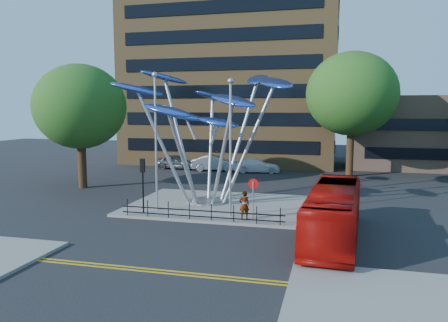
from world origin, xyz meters
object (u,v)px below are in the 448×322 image
(parked_car_right, at_px, (256,166))
(pedestrian, at_px, (244,205))
(street_lamp_left, at_px, (156,129))
(red_bus, at_px, (334,213))
(street_lamp_right, at_px, (230,135))
(no_entry_sign_island, at_px, (253,192))
(parked_car_mid, at_px, (215,163))
(traffic_light_island, at_px, (143,174))
(tree_left, at_px, (80,107))
(parked_car_left, at_px, (177,162))
(leaf_sculpture, at_px, (207,105))
(tree_right, at_px, (352,94))

(parked_car_right, bearing_deg, pedestrian, 178.09)
(street_lamp_left, xyz_separation_m, parked_car_right, (3.18, 18.83, -4.64))
(red_bus, xyz_separation_m, parked_car_right, (-7.92, 22.17, -0.70))
(street_lamp_right, height_order, no_entry_sign_island, street_lamp_right)
(street_lamp_left, xyz_separation_m, parked_car_mid, (-1.32, 18.82, -4.53))
(parked_car_right, bearing_deg, street_lamp_left, 160.50)
(street_lamp_left, height_order, parked_car_right, street_lamp_left)
(street_lamp_left, xyz_separation_m, pedestrian, (5.97, -1.00, -4.36))
(street_lamp_right, distance_m, no_entry_sign_island, 3.64)
(parked_car_mid, bearing_deg, traffic_light_island, 173.12)
(tree_left, bearing_deg, parked_car_left, 73.91)
(red_bus, bearing_deg, parked_car_left, 130.64)
(pedestrian, distance_m, parked_car_left, 23.42)
(street_lamp_left, bearing_deg, tree_left, 145.62)
(leaf_sculpture, bearing_deg, pedestrian, -49.79)
(leaf_sculpture, height_order, street_lamp_left, leaf_sculpture)
(leaf_sculpture, relative_size, pedestrian, 7.51)
(street_lamp_left, relative_size, street_lamp_right, 1.06)
(tree_right, relative_size, parked_car_right, 2.47)
(pedestrian, bearing_deg, no_entry_sign_island, 160.15)
(red_bus, bearing_deg, traffic_light_island, 172.39)
(traffic_light_island, bearing_deg, parked_car_left, 104.74)
(pedestrian, bearing_deg, street_lamp_left, -31.11)
(traffic_light_island, xyz_separation_m, red_bus, (11.60, -2.34, -1.21))
(traffic_light_island, height_order, parked_car_left, traffic_light_island)
(street_lamp_left, xyz_separation_m, traffic_light_island, (-0.50, -1.00, -2.74))
(street_lamp_right, distance_m, parked_car_left, 22.92)
(traffic_light_island, bearing_deg, leaf_sculpture, 54.96)
(leaf_sculpture, relative_size, street_lamp_right, 1.53)
(traffic_light_island, relative_size, red_bus, 0.34)
(leaf_sculpture, xyz_separation_m, parked_car_right, (0.74, 15.65, -6.16))
(street_lamp_left, distance_m, parked_car_right, 19.65)
(street_lamp_right, bearing_deg, tree_right, 68.46)
(street_lamp_right, xyz_separation_m, pedestrian, (0.97, -0.50, -4.10))
(traffic_light_island, xyz_separation_m, parked_car_mid, (-0.82, 19.82, -1.79))
(no_entry_sign_island, distance_m, parked_car_left, 23.70)
(traffic_light_island, distance_m, pedestrian, 6.67)
(red_bus, height_order, parked_car_right, red_bus)
(tree_right, bearing_deg, tree_left, -151.39)
(street_lamp_left, bearing_deg, parked_car_mid, 94.03)
(tree_right, xyz_separation_m, street_lamp_left, (-12.50, -18.50, -2.68))
(street_lamp_left, relative_size, red_bus, 0.87)
(street_lamp_right, relative_size, no_entry_sign_island, 3.39)
(tree_left, bearing_deg, leaf_sculpture, -15.55)
(leaf_sculpture, bearing_deg, street_lamp_right, -55.09)
(street_lamp_right, xyz_separation_m, parked_car_left, (-10.82, 19.74, -4.30))
(parked_car_left, bearing_deg, street_lamp_left, -159.56)
(no_entry_sign_island, height_order, parked_car_left, no_entry_sign_island)
(tree_left, bearing_deg, no_entry_sign_island, -25.07)
(leaf_sculpture, distance_m, parked_car_right, 16.84)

